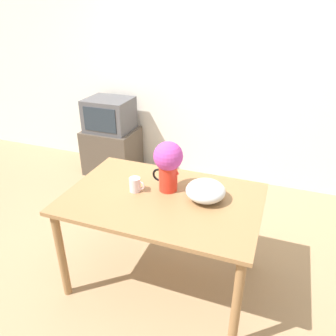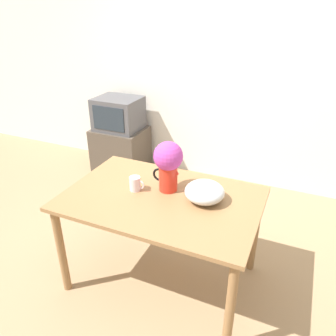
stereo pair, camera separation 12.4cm
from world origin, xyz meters
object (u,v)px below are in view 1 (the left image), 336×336
Objects in this scene: white_bowl at (206,191)px; coffee_mug at (135,185)px; flower_vase at (168,162)px; tv_set at (109,115)px.

coffee_mug is at bearing -172.54° from white_bowl.
flower_vase reaches higher than white_bowl.
flower_vase is 0.69× the size of tv_set.
tv_set reaches higher than coffee_mug.
flower_vase reaches higher than tv_set.
white_bowl is (0.51, 0.07, 0.02)m from coffee_mug.
flower_vase reaches higher than coffee_mug.
white_bowl is (0.29, -0.04, -0.16)m from flower_vase.
tv_set is at bearing 125.33° from coffee_mug.
coffee_mug is at bearing -54.67° from tv_set.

